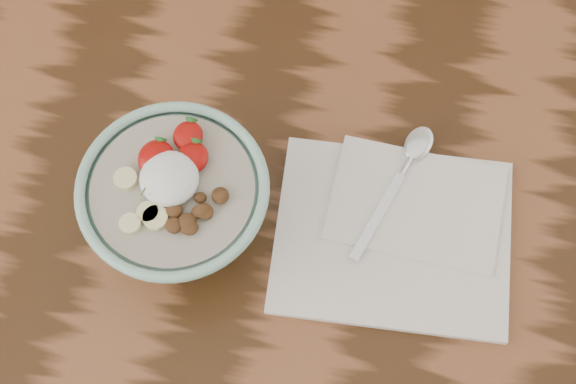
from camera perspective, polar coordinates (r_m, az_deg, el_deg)
name	(u,v)px	position (r cm, az deg, el deg)	size (l,w,h in cm)	color
table	(239,241)	(102.13, -3.47, -3.47)	(160.00, 90.00, 75.00)	#371F0D
breakfast_bowl	(177,203)	(87.16, -7.88, -0.75)	(20.19, 20.19, 13.76)	#90C2AF
napkin	(397,229)	(92.69, 7.79, -2.65)	(27.92, 23.13, 1.64)	white
spoon	(409,161)	(94.66, 8.58, 2.19)	(8.10, 18.54, 0.99)	silver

